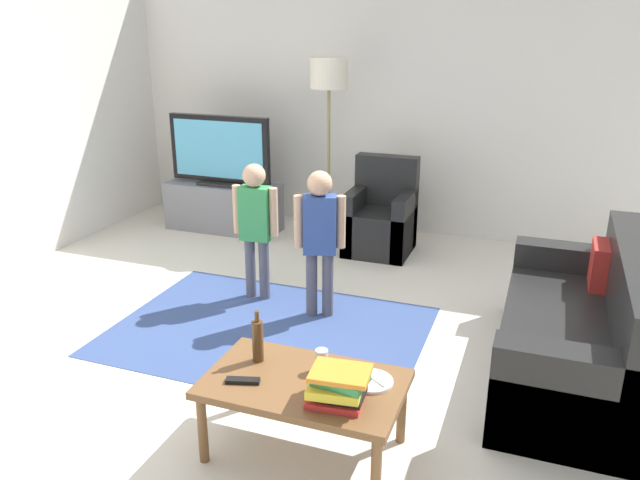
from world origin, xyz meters
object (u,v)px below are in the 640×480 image
(tv_stand, at_px, (224,207))
(tv_remote, at_px, (243,381))
(floor_lamp, at_px, (329,84))
(bottle, at_px, (258,340))
(couch, at_px, (584,337))
(tv, at_px, (220,151))
(plate, at_px, (371,381))
(coffee_table, at_px, (304,389))
(book_stack, at_px, (338,386))
(armchair, at_px, (381,221))
(child_near_tv, at_px, (256,219))
(child_center, at_px, (320,231))
(soda_can, at_px, (322,360))

(tv_stand, relative_size, tv_remote, 7.06)
(floor_lamp, height_order, bottle, floor_lamp)
(couch, bearing_deg, tv, 152.46)
(plate, bearing_deg, coffee_table, -162.66)
(book_stack, distance_m, plate, 0.25)
(tv_stand, distance_m, floor_lamp, 1.72)
(tv_stand, height_order, book_stack, book_stack)
(tv_remote, bearing_deg, couch, 23.48)
(armchair, distance_m, plate, 3.05)
(tv, height_order, armchair, tv)
(child_near_tv, relative_size, book_stack, 3.56)
(book_stack, height_order, plate, book_stack)
(tv_stand, xyz_separation_m, tv, (0.00, -0.02, 0.60))
(tv, height_order, floor_lamp, floor_lamp)
(child_center, distance_m, coffee_table, 1.62)
(armchair, xyz_separation_m, child_center, (-0.06, -1.54, 0.38))
(couch, xyz_separation_m, child_center, (-1.83, 0.27, 0.38))
(floor_lamp, height_order, book_stack, floor_lamp)
(child_near_tv, relative_size, coffee_table, 1.10)
(armchair, relative_size, plate, 4.09)
(couch, xyz_separation_m, tv_remote, (-1.63, -1.37, 0.14))
(floor_lamp, height_order, child_near_tv, floor_lamp)
(tv_stand, bearing_deg, coffee_table, -55.20)
(tv, distance_m, soda_can, 3.70)
(tv_remote, bearing_deg, soda_can, 19.53)
(tv, height_order, soda_can, tv)
(tv, distance_m, floor_lamp, 1.33)
(tv_stand, bearing_deg, floor_lamp, 7.71)
(tv, height_order, couch, tv)
(plate, bearing_deg, bottle, 180.00)
(plate, bearing_deg, child_near_tv, 131.73)
(armchair, relative_size, coffee_table, 0.90)
(coffee_table, distance_m, soda_can, 0.17)
(soda_can, bearing_deg, tv_stand, 126.50)
(tv_stand, bearing_deg, tv, -90.00)
(child_near_tv, distance_m, tv_remote, 1.94)
(child_near_tv, height_order, coffee_table, child_near_tv)
(tv_stand, bearing_deg, armchair, -1.30)
(armchair, bearing_deg, tv, 179.39)
(floor_lamp, height_order, coffee_table, floor_lamp)
(tv, xyz_separation_m, couch, (3.50, -1.83, -0.56))
(bottle, bearing_deg, tv, 121.90)
(couch, relative_size, soda_can, 15.00)
(tv_stand, relative_size, child_center, 1.07)
(floor_lamp, bearing_deg, book_stack, -69.65)
(couch, relative_size, tv_remote, 10.59)
(tv, relative_size, floor_lamp, 0.62)
(couch, distance_m, soda_can, 1.73)
(armchair, height_order, child_near_tv, child_near_tv)
(soda_can, bearing_deg, coffee_table, -112.62)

